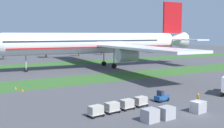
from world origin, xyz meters
The scene contains 18 objects.
ground_plane centered at (0.00, 0.00, 0.00)m, with size 400.00×400.00×0.00m, color #47474C.
grass_strip_near centered at (0.00, 35.70, 0.00)m, with size 320.00×13.51×0.01m, color #336028.
grass_strip_far centered at (0.00, 74.72, 0.00)m, with size 320.00×13.51×0.01m, color #336028.
airliner centered at (15.10, 55.02, 8.48)m, with size 70.83×87.09×23.65m.
baggage_tug centered at (1.15, 8.26, 0.81)m, with size 2.75×1.65×1.97m.
cargo_dolly_lead centered at (-3.83, 7.57, 0.92)m, with size 2.39×1.79×1.55m.
cargo_dolly_second centered at (-6.70, 7.16, 0.92)m, with size 2.39×1.79×1.55m.
cargo_dolly_third centered at (-9.58, 6.76, 0.92)m, with size 2.39×1.79×1.55m.
cargo_dolly_fourth centered at (-12.45, 6.36, 0.92)m, with size 2.39×1.79×1.55m.
ground_crew_marshaller centered at (5.61, 4.32, 0.95)m, with size 0.36×0.56×1.74m.
uld_container_0 centered at (-4.58, 0.64, 0.84)m, with size 2.00×1.60×1.67m, color #A3A3A8.
uld_container_1 centered at (-7.30, 0.71, 0.87)m, with size 2.00×1.60×1.74m, color #A3A3A8.
uld_container_2 centered at (-7.16, 1.05, 0.77)m, with size 2.00×1.60×1.54m, color #A3A3A8.
uld_container_3 centered at (1.44, 0.56, 0.85)m, with size 2.00×1.60×1.71m, color #A3A3A8.
taxiway_marker_0 centered at (-17.56, 28.75, 0.30)m, with size 0.44×0.44×0.60m, color orange.
taxiway_marker_1 centered at (15.14, 31.04, 0.26)m, with size 0.44×0.44×0.53m, color orange.
taxiway_marker_2 centered at (-18.31, 31.75, 0.31)m, with size 0.44×0.44×0.62m, color orange.
distant_tree_line centered at (-4.19, 106.45, 6.94)m, with size 160.80×9.99×12.63m.
Camera 1 is at (-29.07, -26.41, 11.46)m, focal length 43.33 mm.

